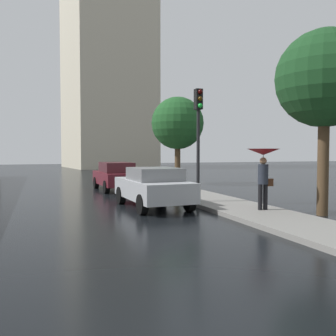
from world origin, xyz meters
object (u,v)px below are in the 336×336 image
car_silver_near_kerb (153,187)px  car_maroon_mid_road (115,176)px  street_tree_mid (325,80)px  street_tree_near (178,123)px  pedestrian_with_umbrella_near (263,162)px  traffic_light (198,123)px

car_silver_near_kerb → car_maroon_mid_road: bearing=88.4°
car_silver_near_kerb → street_tree_mid: bearing=-38.5°
car_maroon_mid_road → street_tree_near: (4.21, 2.03, 2.93)m
pedestrian_with_umbrella_near → street_tree_mid: size_ratio=0.34×
street_tree_near → car_maroon_mid_road: bearing=-154.2°
car_silver_near_kerb → traffic_light: 2.87m
car_silver_near_kerb → traffic_light: size_ratio=0.97×
car_silver_near_kerb → street_tree_near: street_tree_near is taller
street_tree_near → car_silver_near_kerb: bearing=-116.5°
street_tree_mid → traffic_light: bearing=130.1°
car_silver_near_kerb → street_tree_mid: (4.50, -3.28, 3.45)m
pedestrian_with_umbrella_near → street_tree_mid: (1.62, -0.81, 2.53)m
street_tree_near → street_tree_mid: 11.54m
car_maroon_mid_road → street_tree_mid: size_ratio=0.71×
car_maroon_mid_road → street_tree_near: size_ratio=0.77×
pedestrian_with_umbrella_near → traffic_light: traffic_light is taller
traffic_light → pedestrian_with_umbrella_near: bearing=-65.4°
car_silver_near_kerb → street_tree_near: (4.11, 8.24, 2.94)m
car_maroon_mid_road → car_silver_near_kerb: bearing=-91.1°
pedestrian_with_umbrella_near → traffic_light: size_ratio=0.47×
car_silver_near_kerb → traffic_light: bearing=-2.7°
car_maroon_mid_road → traffic_light: (1.84, -6.23, 2.27)m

